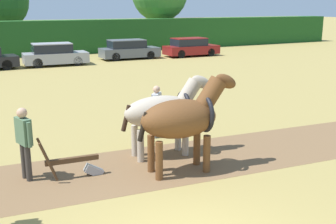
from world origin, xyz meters
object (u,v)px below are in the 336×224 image
at_px(farmer_at_plow, 24,138).
at_px(parked_car_far_right, 191,47).
at_px(draft_horse_lead_left, 183,118).
at_px(farmer_beside_team, 157,108).
at_px(parked_car_center_right, 55,55).
at_px(parked_car_right, 129,50).
at_px(plow, 78,165).
at_px(draft_horse_lead_right, 164,111).

bearing_deg(farmer_at_plow, parked_car_far_right, 35.78).
distance_m(draft_horse_lead_left, farmer_beside_team, 2.93).
height_order(draft_horse_lead_left, parked_car_far_right, draft_horse_lead_left).
relative_size(draft_horse_lead_left, parked_car_center_right, 0.61).
bearing_deg(parked_car_right, parked_car_center_right, -167.88).
bearing_deg(parked_car_right, draft_horse_lead_left, -106.71).
relative_size(farmer_beside_team, parked_car_center_right, 0.37).
relative_size(plow, farmer_beside_team, 0.94).
xyz_separation_m(plow, parked_car_center_right, (4.11, 19.74, 0.42)).
height_order(draft_horse_lead_left, draft_horse_lead_right, draft_horse_lead_left).
xyz_separation_m(farmer_at_plow, parked_car_far_right, (16.27, 19.70, -0.32)).
relative_size(draft_horse_lead_right, parked_car_center_right, 0.61).
bearing_deg(farmer_beside_team, draft_horse_lead_right, -68.43).
distance_m(farmer_beside_team, parked_car_right, 20.00).
relative_size(farmer_beside_team, parked_car_far_right, 0.37).
relative_size(draft_horse_lead_left, plow, 1.74).
xyz_separation_m(farmer_beside_team, parked_car_far_right, (12.07, 18.16, -0.23)).
bearing_deg(draft_horse_lead_right, draft_horse_lead_left, -89.79).
distance_m(draft_horse_lead_right, farmer_at_plow, 3.65).
height_order(draft_horse_lead_left, farmer_at_plow, draft_horse_lead_left).
bearing_deg(plow, parked_car_far_right, 58.30).
distance_m(draft_horse_lead_left, plow, 2.78).
xyz_separation_m(parked_car_center_right, parked_car_right, (5.89, 0.99, -0.02)).
bearing_deg(parked_car_far_right, farmer_beside_team, -122.26).
bearing_deg(parked_car_right, plow, -113.14).
relative_size(draft_horse_lead_right, farmer_at_plow, 1.52).
bearing_deg(plow, parked_car_right, 69.55).
distance_m(draft_horse_lead_left, draft_horse_lead_right, 1.27).
relative_size(draft_horse_lead_left, parked_car_right, 0.59).
bearing_deg(farmer_at_plow, plow, -35.49).
xyz_separation_m(plow, farmer_beside_team, (3.09, 1.96, 0.63)).
height_order(plow, farmer_at_plow, farmer_at_plow).
bearing_deg(draft_horse_lead_right, parked_car_far_right, 62.67).
relative_size(draft_horse_lead_left, draft_horse_lead_right, 1.00).
relative_size(draft_horse_lead_left, farmer_beside_team, 1.63).
bearing_deg(parked_car_far_right, farmer_at_plow, -128.20).
relative_size(draft_horse_lead_right, parked_car_far_right, 0.60).
height_order(draft_horse_lead_right, parked_car_far_right, draft_horse_lead_right).
bearing_deg(draft_horse_lead_right, farmer_at_plow, -175.03).
height_order(draft_horse_lead_right, plow, draft_horse_lead_right).
relative_size(farmer_at_plow, farmer_beside_team, 1.07).
bearing_deg(plow, parked_car_center_right, 83.55).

